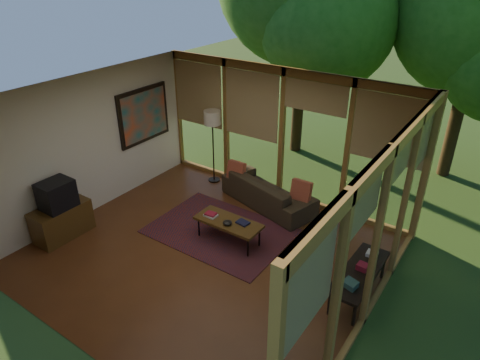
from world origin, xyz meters
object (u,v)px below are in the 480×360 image
Objects in this scene: floor_lamp at (212,122)px; side_console at (354,271)px; media_cabinet at (62,221)px; sofa at (268,192)px; coffee_table at (228,223)px; television at (57,195)px.

side_console is at bearing -23.60° from floor_lamp.
media_cabinet is 5.10m from side_console.
floor_lamp is 4.40m from side_console.
side_console is at bearing 162.68° from sofa.
sofa is 1.70× the size of coffee_table.
television reaches higher than media_cabinet.
sofa is at bearing -7.67° from floor_lamp.
side_console is (4.85, 1.52, -0.44)m from television.
coffee_table is at bearing 30.91° from media_cabinet.
floor_lamp reaches higher than side_console.
coffee_table is at bearing 179.53° from side_console.
television is 3.41m from floor_lamp.
floor_lamp is 1.38× the size of coffee_table.
television is at bearing 0.00° from media_cabinet.
coffee_table is at bearing 108.28° from sofa.
coffee_table is (2.58, 1.54, 0.09)m from media_cabinet.
side_console is at bearing 17.44° from television.
television is at bearing -148.89° from coffee_table.
floor_lamp is at bearing 73.72° from media_cabinet.
floor_lamp is 1.18× the size of side_console.
television is 3.02m from coffee_table.
floor_lamp is at bearing 7.36° from sofa.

